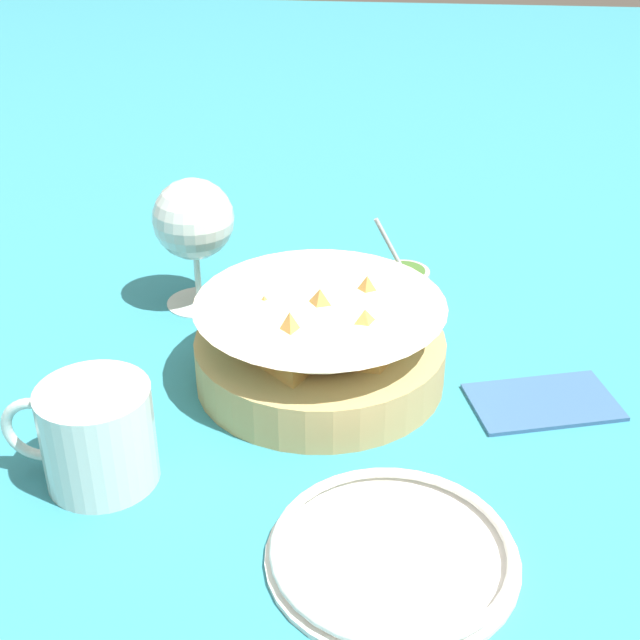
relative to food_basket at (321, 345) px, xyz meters
The scene contains 7 objects.
ground_plane 0.05m from the food_basket, 165.86° to the left, with size 4.00×4.00×0.00m, color teal.
food_basket is the anchor object (origin of this frame).
sauce_cup 0.18m from the food_basket, 115.16° to the right, with size 0.06×0.06×0.10m.
wine_glass 0.22m from the food_basket, 42.88° to the right, with size 0.09×0.09×0.15m.
beer_mug 0.23m from the food_basket, 44.96° to the left, with size 0.13×0.09×0.09m.
side_plate 0.25m from the food_basket, 108.38° to the left, with size 0.19×0.19×0.01m.
napkin 0.22m from the food_basket, behind, with size 0.15×0.12×0.01m.
Camera 1 is at (-0.05, 0.72, 0.48)m, focal length 50.00 mm.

